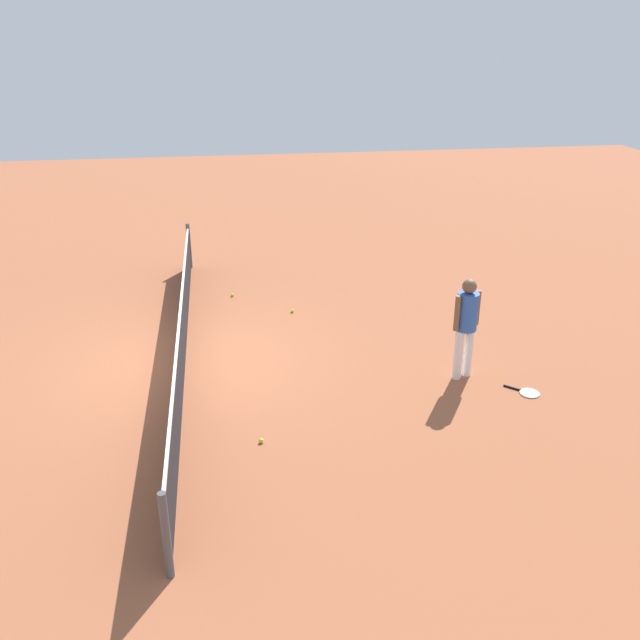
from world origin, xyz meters
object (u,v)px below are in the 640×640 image
object	(u,v)px
tennis_racket_near_player	(528,393)
player_near_side	(466,320)
tennis_ball_near_player	(261,441)
tennis_ball_by_net	(233,295)
tennis_ball_midcourt	(292,311)

from	to	relation	value
tennis_racket_near_player	player_near_side	bearing A→B (deg)	50.62
player_near_side	tennis_ball_near_player	size ratio (longest dim) A/B	25.76
tennis_ball_by_net	player_near_side	bearing A→B (deg)	-139.29
tennis_racket_near_player	tennis_ball_by_net	world-z (taller)	tennis_ball_by_net
tennis_racket_near_player	tennis_ball_by_net	size ratio (longest dim) A/B	8.19
tennis_ball_near_player	tennis_ball_midcourt	size ratio (longest dim) A/B	1.00
player_near_side	tennis_ball_midcourt	size ratio (longest dim) A/B	25.76
tennis_racket_near_player	tennis_ball_midcourt	distance (m)	5.03
tennis_ball_near_player	tennis_ball_by_net	distance (m)	5.62
tennis_ball_near_player	tennis_ball_by_net	xyz separation A→B (m)	(5.62, 0.20, 0.00)
tennis_racket_near_player	tennis_ball_midcourt	world-z (taller)	tennis_ball_midcourt
tennis_racket_near_player	tennis_ball_near_player	distance (m)	4.31
player_near_side	tennis_racket_near_player	distance (m)	1.48
player_near_side	tennis_ball_near_player	bearing A→B (deg)	113.00
tennis_ball_near_player	tennis_racket_near_player	bearing A→B (deg)	-80.04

